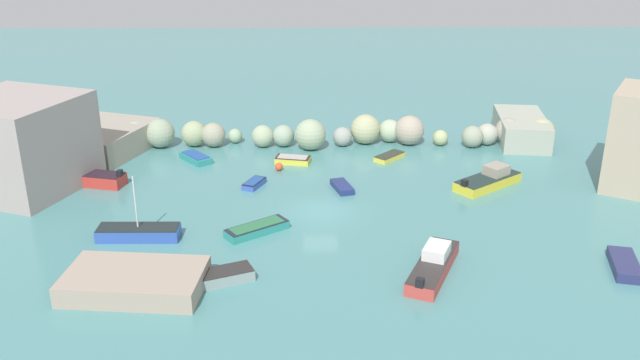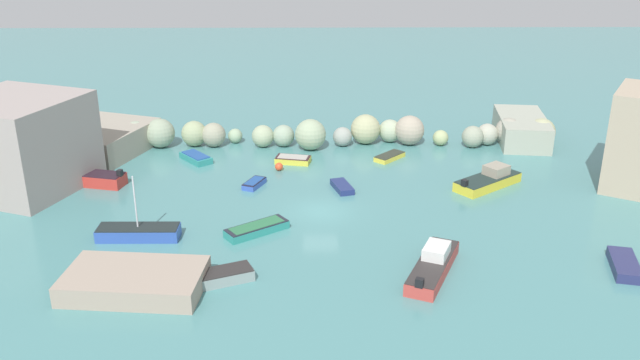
{
  "view_description": "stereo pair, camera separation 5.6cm",
  "coord_description": "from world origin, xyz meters",
  "px_view_note": "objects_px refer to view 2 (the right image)",
  "views": [
    {
      "loc": [
        -0.57,
        -43.66,
        19.86
      ],
      "look_at": [
        0.0,
        3.54,
        1.0
      ],
      "focal_mm": 38.19,
      "sensor_mm": 36.0,
      "label": 1
    },
    {
      "loc": [
        -0.52,
        -43.66,
        19.86
      ],
      "look_at": [
        0.0,
        3.54,
        1.0
      ],
      "focal_mm": 38.19,
      "sensor_mm": 36.0,
      "label": 2
    }
  ],
  "objects_px": {
    "moored_boat_3": "(196,158)",
    "moored_boat_6": "(390,157)",
    "stone_dock": "(135,281)",
    "moored_boat_7": "(433,264)",
    "moored_boat_0": "(489,180)",
    "moored_boat_5": "(257,229)",
    "channel_buoy": "(279,167)",
    "moored_boat_1": "(254,183)",
    "moored_boat_10": "(342,187)",
    "moored_boat_4": "(80,176)",
    "moored_boat_11": "(221,276)",
    "moored_boat_2": "(624,265)",
    "moored_boat_9": "(138,232)",
    "moored_boat_8": "(293,160)"
  },
  "relations": [
    {
      "from": "moored_boat_1",
      "to": "moored_boat_6",
      "type": "distance_m",
      "value": 12.58
    },
    {
      "from": "stone_dock",
      "to": "moored_boat_7",
      "type": "xyz_separation_m",
      "value": [
        16.99,
        1.81,
        -0.06
      ]
    },
    {
      "from": "channel_buoy",
      "to": "moored_boat_7",
      "type": "height_order",
      "value": "moored_boat_7"
    },
    {
      "from": "moored_boat_7",
      "to": "channel_buoy",
      "type": "bearing_deg",
      "value": 53.75
    },
    {
      "from": "channel_buoy",
      "to": "moored_boat_1",
      "type": "height_order",
      "value": "channel_buoy"
    },
    {
      "from": "moored_boat_8",
      "to": "moored_boat_11",
      "type": "distance_m",
      "value": 19.91
    },
    {
      "from": "moored_boat_1",
      "to": "moored_boat_4",
      "type": "bearing_deg",
      "value": 109.94
    },
    {
      "from": "moored_boat_4",
      "to": "moored_boat_8",
      "type": "bearing_deg",
      "value": -151.51
    },
    {
      "from": "moored_boat_11",
      "to": "moored_boat_8",
      "type": "bearing_deg",
      "value": -122.83
    },
    {
      "from": "moored_boat_3",
      "to": "moored_boat_7",
      "type": "height_order",
      "value": "moored_boat_7"
    },
    {
      "from": "moored_boat_0",
      "to": "moored_boat_10",
      "type": "relative_size",
      "value": 2.03
    },
    {
      "from": "moored_boat_10",
      "to": "moored_boat_2",
      "type": "bearing_deg",
      "value": 35.94
    },
    {
      "from": "moored_boat_9",
      "to": "moored_boat_0",
      "type": "bearing_deg",
      "value": 19.6
    },
    {
      "from": "stone_dock",
      "to": "moored_boat_8",
      "type": "height_order",
      "value": "stone_dock"
    },
    {
      "from": "channel_buoy",
      "to": "moored_boat_6",
      "type": "distance_m",
      "value": 9.67
    },
    {
      "from": "moored_boat_0",
      "to": "moored_boat_1",
      "type": "distance_m",
      "value": 18.05
    },
    {
      "from": "moored_boat_3",
      "to": "moored_boat_7",
      "type": "bearing_deg",
      "value": 1.78
    },
    {
      "from": "moored_boat_4",
      "to": "moored_boat_11",
      "type": "relative_size",
      "value": 1.81
    },
    {
      "from": "moored_boat_6",
      "to": "moored_boat_2",
      "type": "bearing_deg",
      "value": 74.89
    },
    {
      "from": "moored_boat_6",
      "to": "moored_boat_10",
      "type": "bearing_deg",
      "value": 10.44
    },
    {
      "from": "channel_buoy",
      "to": "moored_boat_8",
      "type": "bearing_deg",
      "value": 58.4
    },
    {
      "from": "stone_dock",
      "to": "moored_boat_1",
      "type": "bearing_deg",
      "value": 70.38
    },
    {
      "from": "moored_boat_4",
      "to": "moored_boat_2",
      "type": "bearing_deg",
      "value": 172.4
    },
    {
      "from": "moored_boat_3",
      "to": "moored_boat_6",
      "type": "distance_m",
      "value": 16.45
    },
    {
      "from": "moored_boat_5",
      "to": "moored_boat_11",
      "type": "bearing_deg",
      "value": -139.27
    },
    {
      "from": "moored_boat_6",
      "to": "moored_boat_8",
      "type": "xyz_separation_m",
      "value": [
        -8.21,
        -0.81,
        0.07
      ]
    },
    {
      "from": "moored_boat_6",
      "to": "moored_boat_4",
      "type": "bearing_deg",
      "value": -34.76
    },
    {
      "from": "channel_buoy",
      "to": "moored_boat_3",
      "type": "height_order",
      "value": "channel_buoy"
    },
    {
      "from": "moored_boat_3",
      "to": "moored_boat_10",
      "type": "distance_m",
      "value": 13.75
    },
    {
      "from": "moored_boat_2",
      "to": "channel_buoy",
      "type": "bearing_deg",
      "value": 64.98
    },
    {
      "from": "stone_dock",
      "to": "moored_boat_0",
      "type": "xyz_separation_m",
      "value": [
        23.5,
        15.15,
        -0.07
      ]
    },
    {
      "from": "moored_boat_1",
      "to": "moored_boat_3",
      "type": "height_order",
      "value": "moored_boat_3"
    },
    {
      "from": "moored_boat_8",
      "to": "moored_boat_10",
      "type": "height_order",
      "value": "moored_boat_8"
    },
    {
      "from": "channel_buoy",
      "to": "moored_boat_3",
      "type": "bearing_deg",
      "value": 161.7
    },
    {
      "from": "moored_boat_1",
      "to": "moored_boat_9",
      "type": "distance_m",
      "value": 11.13
    },
    {
      "from": "moored_boat_0",
      "to": "moored_boat_5",
      "type": "distance_m",
      "value": 18.99
    },
    {
      "from": "moored_boat_1",
      "to": "moored_boat_9",
      "type": "bearing_deg",
      "value": 165.71
    },
    {
      "from": "moored_boat_8",
      "to": "moored_boat_9",
      "type": "relative_size",
      "value": 0.59
    },
    {
      "from": "moored_boat_9",
      "to": "moored_boat_3",
      "type": "bearing_deg",
      "value": 84.88
    },
    {
      "from": "moored_boat_1",
      "to": "channel_buoy",
      "type": "bearing_deg",
      "value": -4.04
    },
    {
      "from": "moored_boat_4",
      "to": "moored_boat_11",
      "type": "distance_m",
      "value": 19.85
    },
    {
      "from": "channel_buoy",
      "to": "moored_boat_5",
      "type": "bearing_deg",
      "value": -94.66
    },
    {
      "from": "moored_boat_7",
      "to": "moored_boat_10",
      "type": "distance_m",
      "value": 13.64
    },
    {
      "from": "moored_boat_6",
      "to": "moored_boat_7",
      "type": "xyz_separation_m",
      "value": [
        0.48,
        -19.46,
        0.31
      ]
    },
    {
      "from": "moored_boat_6",
      "to": "moored_boat_9",
      "type": "bearing_deg",
      "value": -7.02
    },
    {
      "from": "channel_buoy",
      "to": "moored_boat_6",
      "type": "xyz_separation_m",
      "value": [
        9.31,
        2.6,
        -0.11
      ]
    },
    {
      "from": "moored_boat_6",
      "to": "moored_boat_11",
      "type": "relative_size",
      "value": 0.76
    },
    {
      "from": "stone_dock",
      "to": "moored_boat_4",
      "type": "height_order",
      "value": "moored_boat_4"
    },
    {
      "from": "moored_boat_0",
      "to": "moored_boat_10",
      "type": "bearing_deg",
      "value": 145.39
    },
    {
      "from": "moored_boat_5",
      "to": "moored_boat_1",
      "type": "bearing_deg",
      "value": 60.37
    }
  ]
}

